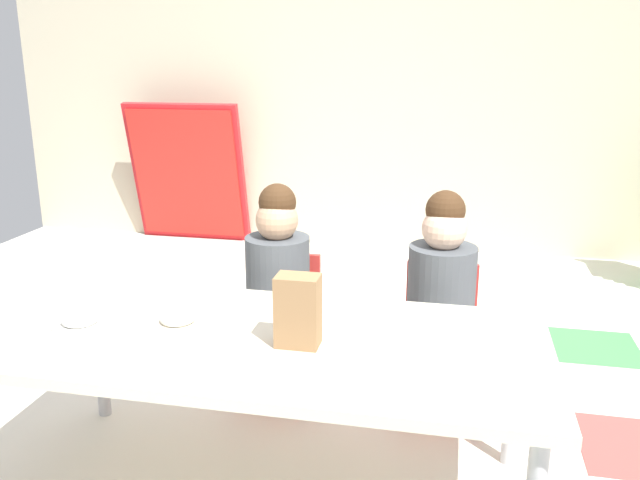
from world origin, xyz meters
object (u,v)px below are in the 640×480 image
object	(u,v)px
seated_child_near_camera	(278,273)
seated_child_middle_seat	(442,285)
craft_table	(266,349)
paper_bag_brown	(298,311)
paper_plate_center_table	(150,303)
donut_powdered_loose	(178,317)
paper_plate_near_edge	(81,324)
donut_powdered_on_plate	(80,318)
folded_activity_table	(188,174)

from	to	relation	value
seated_child_near_camera	seated_child_middle_seat	world-z (taller)	same
craft_table	paper_bag_brown	world-z (taller)	paper_bag_brown
craft_table	seated_child_near_camera	distance (m)	0.64
paper_plate_center_table	donut_powdered_loose	distance (m)	0.21
seated_child_near_camera	paper_plate_near_edge	bearing A→B (deg)	-125.64
craft_table	donut_powdered_loose	xyz separation A→B (m)	(-0.31, 0.05, 0.06)
seated_child_near_camera	donut_powdered_on_plate	distance (m)	0.82
craft_table	seated_child_middle_seat	xyz separation A→B (m)	(0.52, 0.62, 0.04)
paper_plate_near_edge	paper_plate_center_table	bearing A→B (deg)	59.74
seated_child_near_camera	paper_plate_near_edge	distance (m)	0.82
craft_table	folded_activity_table	distance (m)	3.21
craft_table	paper_bag_brown	size ratio (longest dim) A/B	7.93
donut_powdered_on_plate	folded_activity_table	bearing A→B (deg)	106.63
folded_activity_table	paper_plate_near_edge	distance (m)	3.02
paper_plate_center_table	donut_powdered_on_plate	xyz separation A→B (m)	(-0.13, -0.23, 0.02)
seated_child_near_camera	donut_powdered_on_plate	xyz separation A→B (m)	(-0.48, -0.67, 0.03)
paper_bag_brown	paper_plate_center_table	bearing A→B (deg)	159.58
paper_plate_near_edge	seated_child_near_camera	bearing A→B (deg)	54.36
seated_child_middle_seat	paper_plate_near_edge	xyz separation A→B (m)	(-1.13, -0.67, 0.01)
paper_plate_center_table	donut_powdered_loose	bearing A→B (deg)	-38.60
seated_child_middle_seat	folded_activity_table	world-z (taller)	folded_activity_table
donut_powdered_on_plate	seated_child_near_camera	bearing A→B (deg)	54.36
craft_table	paper_plate_center_table	xyz separation A→B (m)	(-0.48, 0.18, 0.05)
seated_child_middle_seat	paper_plate_near_edge	world-z (taller)	seated_child_middle_seat
folded_activity_table	paper_plate_center_table	world-z (taller)	folded_activity_table
seated_child_middle_seat	paper_bag_brown	size ratio (longest dim) A/B	4.17
paper_bag_brown	seated_child_near_camera	bearing A→B (deg)	110.41
craft_table	donut_powdered_loose	distance (m)	0.32
paper_plate_near_edge	donut_powdered_loose	world-z (taller)	donut_powdered_loose
folded_activity_table	paper_bag_brown	size ratio (longest dim) A/B	4.94
folded_activity_table	donut_powdered_loose	world-z (taller)	folded_activity_table
donut_powdered_loose	seated_child_middle_seat	bearing A→B (deg)	34.55
seated_child_near_camera	seated_child_middle_seat	xyz separation A→B (m)	(0.65, 0.00, 0.00)
seated_child_middle_seat	donut_powdered_loose	world-z (taller)	seated_child_middle_seat
donut_powdered_on_plate	craft_table	bearing A→B (deg)	4.19
donut_powdered_on_plate	donut_powdered_loose	distance (m)	0.31
seated_child_near_camera	donut_powdered_loose	world-z (taller)	seated_child_near_camera
craft_table	folded_activity_table	xyz separation A→B (m)	(-1.48, 2.85, 0.02)
seated_child_middle_seat	donut_powdered_on_plate	bearing A→B (deg)	-149.46
donut_powdered_loose	craft_table	bearing A→B (deg)	-8.79
paper_bag_brown	paper_plate_center_table	distance (m)	0.64
seated_child_near_camera	paper_bag_brown	world-z (taller)	seated_child_near_camera
folded_activity_table	paper_plate_center_table	distance (m)	2.85
paper_plate_near_edge	donut_powdered_on_plate	xyz separation A→B (m)	(0.00, 0.00, 0.02)
seated_child_near_camera	donut_powdered_on_plate	world-z (taller)	seated_child_near_camera
seated_child_near_camera	paper_bag_brown	distance (m)	0.72
craft_table	donut_powdered_on_plate	distance (m)	0.62
seated_child_near_camera	seated_child_middle_seat	size ratio (longest dim) A/B	1.00
craft_table	donut_powdered_loose	world-z (taller)	donut_powdered_loose
paper_plate_near_edge	donut_powdered_loose	size ratio (longest dim) A/B	1.54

